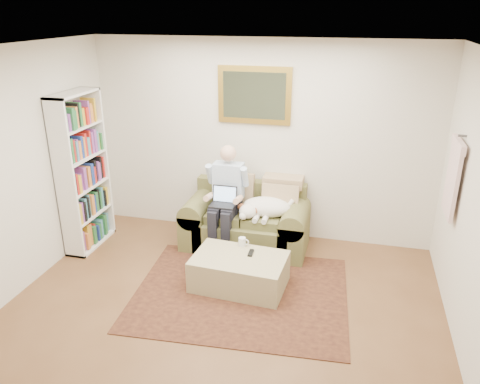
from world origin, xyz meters
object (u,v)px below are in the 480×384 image
at_px(sleeping_dog, 267,207).
at_px(ottoman, 239,272).
at_px(seated_man, 225,200).
at_px(sofa, 246,226).
at_px(bookshelf, 82,172).
at_px(coffee_mug, 242,242).
at_px(laptop, 224,200).

xyz_separation_m(sleeping_dog, ottoman, (-0.13, -0.90, -0.42)).
height_order(seated_man, ottoman, seated_man).
bearing_deg(sofa, seated_man, -148.55).
relative_size(sleeping_dog, bookshelf, 0.33).
bearing_deg(coffee_mug, ottoman, -82.31).
xyz_separation_m(sleeping_dog, bookshelf, (-2.29, -0.38, 0.39)).
height_order(ottoman, coffee_mug, coffee_mug).
bearing_deg(sleeping_dog, seated_man, -172.87).
bearing_deg(sofa, coffee_mug, -80.20).
distance_m(sofa, seated_man, 0.48).
bearing_deg(coffee_mug, bookshelf, 173.40).
relative_size(seated_man, sleeping_dog, 2.04).
height_order(seated_man, bookshelf, bookshelf).
bearing_deg(sofa, bookshelf, -167.04).
xyz_separation_m(laptop, bookshelf, (-1.77, -0.25, 0.30)).
bearing_deg(laptop, coffee_mug, -54.17).
bearing_deg(ottoman, laptop, 117.35).
height_order(laptop, bookshelf, bookshelf).
bearing_deg(ottoman, seated_man, 115.58).
height_order(sleeping_dog, bookshelf, bookshelf).
relative_size(seated_man, ottoman, 1.32).
bearing_deg(sofa, ottoman, -80.78).
distance_m(seated_man, bookshelf, 1.83).
bearing_deg(ottoman, coffee_mug, 97.69).
distance_m(sofa, coffee_mug, 0.73).
distance_m(sleeping_dog, bookshelf, 2.36).
height_order(laptop, sleeping_dog, laptop).
xyz_separation_m(seated_man, laptop, (0.00, -0.06, 0.03)).
xyz_separation_m(seated_man, coffee_mug, (0.36, -0.56, -0.25)).
xyz_separation_m(seated_man, ottoman, (0.40, -0.83, -0.49)).
relative_size(sofa, ottoman, 1.57).
bearing_deg(laptop, bookshelf, -171.83).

